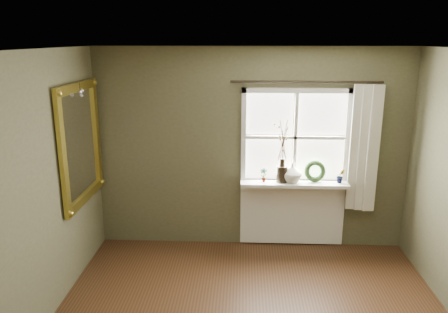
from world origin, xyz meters
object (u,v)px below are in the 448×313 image
Objects in this scene: gilt_mirror at (81,143)px; dark_jug at (282,174)px; cream_vase at (292,173)px; wreath at (315,173)px.

dark_jug is at bearing 12.59° from gilt_mirror.
dark_jug is 2.46m from gilt_mirror.
cream_vase is at bearing 0.00° from dark_jug.
wreath is at bearing 11.52° from gilt_mirror.
gilt_mirror is at bearing -168.05° from cream_vase.
wreath is at bearing 7.80° from cream_vase.
dark_jug is 0.15× the size of gilt_mirror.
gilt_mirror is (-2.48, -0.53, 0.48)m from cream_vase.
cream_vase and wreath have the same top height.
cream_vase is 2.59m from gilt_mirror.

